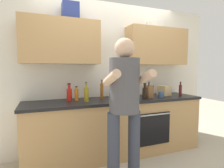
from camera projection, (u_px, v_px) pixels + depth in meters
ground_plane at (118, 154)px, 2.96m from camera, size 12.00×12.00×0.00m
back_wall_unit at (111, 62)px, 3.09m from camera, size 4.00×0.38×2.50m
counter at (118, 127)px, 2.92m from camera, size 2.84×0.67×0.90m
person_standing at (124, 101)px, 2.04m from camera, size 0.49×0.45×1.72m
bottle_oil at (86, 94)px, 2.64m from camera, size 0.07×0.07×0.29m
bottle_wine at (180, 90)px, 3.17m from camera, size 0.05×0.05×0.25m
bottle_water at (126, 93)px, 3.02m from camera, size 0.06×0.06×0.19m
bottle_hotsauce at (69, 94)px, 2.73m from camera, size 0.08×0.08×0.26m
bottle_juice at (76, 94)px, 2.73m from camera, size 0.06×0.06×0.22m
bottle_syrup at (102, 91)px, 2.92m from camera, size 0.05×0.05×0.30m
bottle_soy at (145, 93)px, 2.87m from camera, size 0.07×0.07×0.26m
bottle_vinegar at (118, 91)px, 2.87m from camera, size 0.06×0.06×0.30m
cup_ceramic at (114, 95)px, 3.01m from camera, size 0.08×0.08×0.10m
cup_tea at (161, 95)px, 3.04m from camera, size 0.08×0.08×0.09m
cup_coffee at (137, 96)px, 2.90m from camera, size 0.09×0.09×0.09m
knife_block at (149, 92)px, 3.00m from camera, size 0.10×0.14×0.26m
grocery_bag_bread at (164, 91)px, 3.27m from camera, size 0.21×0.22×0.17m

